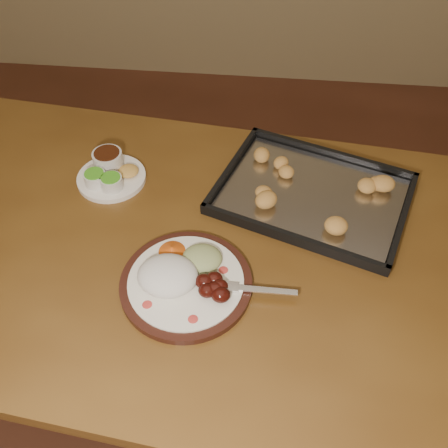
# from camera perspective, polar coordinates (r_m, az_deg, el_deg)

# --- Properties ---
(ground) EXTENTS (4.00, 4.00, 0.00)m
(ground) POSITION_cam_1_polar(r_m,az_deg,el_deg) (1.81, -10.04, -18.15)
(ground) COLOR brown
(ground) RESTS_ON ground
(dining_table) EXTENTS (1.59, 1.06, 0.75)m
(dining_table) POSITION_cam_1_polar(r_m,az_deg,el_deg) (1.23, -3.39, -5.21)
(dining_table) COLOR brown
(dining_table) RESTS_ON ground
(dinner_plate) EXTENTS (0.38, 0.28, 0.07)m
(dinner_plate) POSITION_cam_1_polar(r_m,az_deg,el_deg) (1.07, -4.61, -6.22)
(dinner_plate) COLOR black
(dinner_plate) RESTS_ON dining_table
(condiment_saucer) EXTENTS (0.18, 0.18, 0.06)m
(condiment_saucer) POSITION_cam_1_polar(r_m,az_deg,el_deg) (1.32, -12.94, 5.75)
(condiment_saucer) COLOR white
(condiment_saucer) RESTS_ON dining_table
(baking_tray) EXTENTS (0.54, 0.47, 0.05)m
(baking_tray) POSITION_cam_1_polar(r_m,az_deg,el_deg) (1.27, 10.08, 3.46)
(baking_tray) COLOR black
(baking_tray) RESTS_ON dining_table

